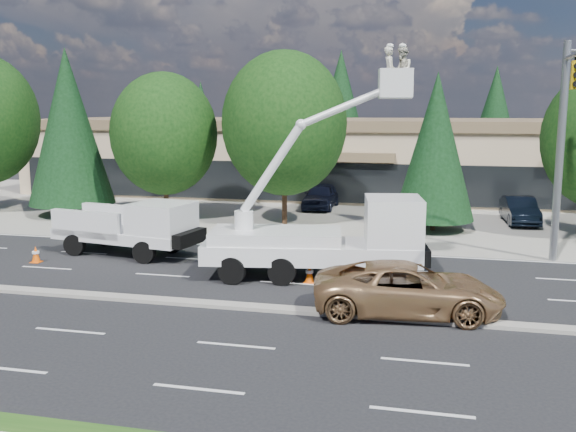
% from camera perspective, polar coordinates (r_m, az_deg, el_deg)
% --- Properties ---
extents(ground, '(140.00, 140.00, 0.00)m').
position_cam_1_polar(ground, '(20.62, -1.92, -8.34)').
color(ground, black).
rests_on(ground, ground).
extents(concrete_apron, '(140.00, 22.00, 0.01)m').
position_cam_1_polar(concrete_apron, '(39.78, 5.58, 0.37)').
color(concrete_apron, gray).
rests_on(concrete_apron, ground).
extents(road_median, '(120.00, 0.55, 0.12)m').
position_cam_1_polar(road_median, '(20.60, -1.92, -8.18)').
color(road_median, gray).
rests_on(road_median, ground).
extents(strip_mall, '(50.40, 15.40, 5.50)m').
position_cam_1_polar(strip_mall, '(49.31, 7.18, 5.43)').
color(strip_mall, tan).
rests_on(strip_mall, ground).
extents(tree_front_b, '(4.97, 4.97, 9.79)m').
position_cam_1_polar(tree_front_b, '(39.99, -18.91, 7.51)').
color(tree_front_b, '#332114').
rests_on(tree_front_b, ground).
extents(tree_front_c, '(6.03, 6.03, 8.36)m').
position_cam_1_polar(tree_front_c, '(37.19, -10.95, 7.18)').
color(tree_front_c, '#332114').
rests_on(tree_front_c, ground).
extents(tree_front_d, '(6.79, 6.79, 9.42)m').
position_cam_1_polar(tree_front_d, '(34.91, -0.32, 8.22)').
color(tree_front_d, '#332114').
rests_on(tree_front_d, ground).
extents(tree_front_e, '(4.14, 4.14, 8.17)m').
position_cam_1_polar(tree_front_e, '(34.00, 12.99, 6.04)').
color(tree_front_e, '#332114').
rests_on(tree_front_e, ground).
extents(tree_back_a, '(4.52, 4.52, 8.92)m').
position_cam_1_polar(tree_back_a, '(65.20, -7.71, 8.13)').
color(tree_back_a, '#332114').
rests_on(tree_back_a, ground).
extents(tree_back_b, '(5.95, 5.95, 11.72)m').
position_cam_1_polar(tree_back_b, '(61.62, 4.70, 9.51)').
color(tree_back_b, '#332114').
rests_on(tree_back_b, ground).
extents(tree_back_c, '(5.10, 5.10, 10.05)m').
position_cam_1_polar(tree_back_c, '(61.14, 17.91, 8.24)').
color(tree_back_c, '#332114').
rests_on(tree_back_c, ground).
extents(signal_mast, '(2.76, 10.16, 9.00)m').
position_cam_1_polar(signal_mast, '(26.44, 24.09, 8.14)').
color(signal_mast, gray).
rests_on(signal_mast, ground).
extents(utility_pickup, '(6.56, 3.37, 2.40)m').
position_cam_1_polar(utility_pickup, '(28.62, -13.59, -1.47)').
color(utility_pickup, white).
rests_on(utility_pickup, ground).
extents(bucket_truck, '(8.69, 3.69, 8.60)m').
position_cam_1_polar(bucket_truck, '(23.98, 4.15, -1.15)').
color(bucket_truck, white).
rests_on(bucket_truck, ground).
extents(traffic_cone_a, '(0.40, 0.40, 0.70)m').
position_cam_1_polar(traffic_cone_a, '(28.66, -21.51, -3.18)').
color(traffic_cone_a, '#ED5507').
rests_on(traffic_cone_a, ground).
extents(traffic_cone_b, '(0.40, 0.40, 0.70)m').
position_cam_1_polar(traffic_cone_b, '(24.66, -4.59, -4.54)').
color(traffic_cone_b, '#ED5507').
rests_on(traffic_cone_b, ground).
extents(traffic_cone_c, '(0.40, 0.40, 0.70)m').
position_cam_1_polar(traffic_cone_c, '(23.61, 1.93, -5.15)').
color(traffic_cone_c, '#ED5507').
rests_on(traffic_cone_c, ground).
extents(minivan, '(6.05, 3.25, 1.62)m').
position_cam_1_polar(minivan, '(20.32, 10.62, -6.39)').
color(minivan, '#A57B4F').
rests_on(minivan, ground).
extents(parked_car_west, '(1.94, 4.74, 1.61)m').
position_cam_1_polar(parked_car_west, '(40.96, 2.94, 1.80)').
color(parked_car_west, black).
rests_on(parked_car_west, ground).
extents(parked_car_east, '(1.88, 4.61, 1.49)m').
position_cam_1_polar(parked_car_east, '(37.80, 19.90, 0.49)').
color(parked_car_east, black).
rests_on(parked_car_east, ground).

